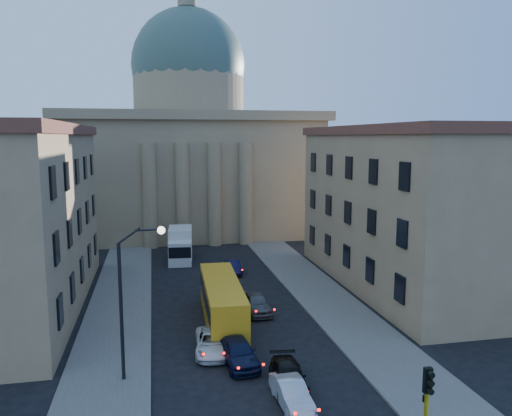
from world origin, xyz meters
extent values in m
cube|color=#54524D|center=(-8.50, 18.00, 0.07)|extent=(5.00, 60.00, 0.15)
cube|color=#54524D|center=(8.50, 18.00, 0.07)|extent=(5.00, 60.00, 0.15)
cube|color=#846A51|center=(0.00, 56.00, 8.00)|extent=(34.00, 26.00, 16.00)
cube|color=#846A51|center=(0.00, 56.00, 16.40)|extent=(35.50, 27.50, 1.20)
cylinder|color=#846A51|center=(0.00, 56.00, 20.00)|extent=(16.00, 16.00, 8.00)
sphere|color=#425A50|center=(0.00, 56.00, 24.00)|extent=(16.40, 16.40, 16.40)
cube|color=#846A51|center=(-21.00, 54.00, 5.50)|extent=(13.00, 13.00, 11.00)
cone|color=#522F23|center=(-21.00, 54.00, 13.00)|extent=(26.02, 26.02, 4.00)
cube|color=#846A51|center=(21.00, 54.00, 5.50)|extent=(13.00, 13.00, 11.00)
cone|color=#522F23|center=(21.00, 54.00, 13.00)|extent=(26.02, 26.02, 4.00)
cylinder|color=#846A51|center=(-6.00, 42.80, 6.50)|extent=(1.80, 1.80, 13.00)
cylinder|color=#846A51|center=(-2.00, 42.80, 6.50)|extent=(1.80, 1.80, 13.00)
cylinder|color=#846A51|center=(2.00, 42.80, 6.50)|extent=(1.80, 1.80, 13.00)
cylinder|color=#846A51|center=(6.00, 42.80, 6.50)|extent=(1.80, 1.80, 13.00)
cube|color=#A38260|center=(-17.00, 22.00, 7.00)|extent=(11.00, 26.00, 14.00)
cube|color=#A38260|center=(17.00, 22.00, 7.00)|extent=(11.00, 26.00, 14.00)
cube|color=#522F23|center=(17.00, 22.00, 14.30)|extent=(11.60, 26.60, 0.80)
cube|color=black|center=(5.30, -2.00, 3.75)|extent=(0.34, 0.22, 1.10)
cylinder|color=#FF0C05|center=(5.30, -2.12, 4.11)|extent=(0.20, 0.03, 0.20)
cylinder|color=orange|center=(5.30, -2.12, 3.75)|extent=(0.20, 0.03, 0.20)
cylinder|color=#0CE526|center=(5.30, -2.12, 3.39)|extent=(0.20, 0.03, 0.20)
cube|color=black|center=(5.30, -1.90, 2.90)|extent=(0.22, 0.10, 0.30)
cylinder|color=black|center=(-7.50, 8.00, 4.00)|extent=(0.20, 0.20, 8.00)
cylinder|color=black|center=(-6.95, 8.00, 8.35)|extent=(1.30, 0.12, 0.96)
cylinder|color=black|center=(-5.95, 8.00, 8.65)|extent=(1.30, 0.12, 0.12)
sphere|color=white|center=(-5.20, 8.00, 8.60)|extent=(0.44, 0.44, 0.44)
imported|color=black|center=(-0.80, 8.84, 0.79)|extent=(2.30, 4.79, 1.58)
imported|color=#AEB1B6|center=(1.10, 3.62, 0.65)|extent=(1.57, 3.99, 1.29)
imported|color=silver|center=(-2.12, 10.82, 0.66)|extent=(2.60, 4.92, 1.32)
imported|color=black|center=(1.41, 5.39, 0.64)|extent=(2.20, 4.55, 1.28)
imported|color=#4B4C50|center=(2.12, 17.45, 0.76)|extent=(2.00, 4.54, 1.52)
imported|color=black|center=(2.14, 29.10, 0.65)|extent=(1.48, 3.99, 1.30)
cube|color=orange|center=(-0.80, 15.90, 1.57)|extent=(2.91, 11.20, 3.13)
cube|color=black|center=(-0.80, 15.90, 2.07)|extent=(2.95, 10.59, 1.11)
cylinder|color=black|center=(-1.95, 11.89, 0.51)|extent=(0.34, 1.02, 1.01)
cylinder|color=black|center=(0.07, 11.82, 0.51)|extent=(0.34, 1.02, 1.01)
cylinder|color=black|center=(-1.67, 19.97, 0.51)|extent=(0.34, 1.02, 1.01)
cylinder|color=black|center=(0.35, 19.90, 0.51)|extent=(0.34, 1.02, 1.01)
cube|color=silver|center=(-2.93, 33.60, 1.28)|extent=(2.64, 2.74, 2.57)
cube|color=black|center=(-3.02, 32.37, 1.61)|extent=(2.36, 0.30, 1.18)
cube|color=silver|center=(-2.72, 36.48, 1.87)|extent=(2.89, 4.67, 3.32)
cylinder|color=black|center=(-4.03, 33.25, 0.48)|extent=(0.37, 0.98, 0.96)
cylinder|color=black|center=(-1.89, 33.09, 0.48)|extent=(0.37, 0.98, 0.96)
cylinder|color=black|center=(-3.72, 37.52, 0.48)|extent=(0.37, 0.98, 0.96)
cylinder|color=black|center=(-1.58, 37.36, 0.48)|extent=(0.37, 0.98, 0.96)
camera|label=1|loc=(-5.56, -19.49, 13.69)|focal=35.00mm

